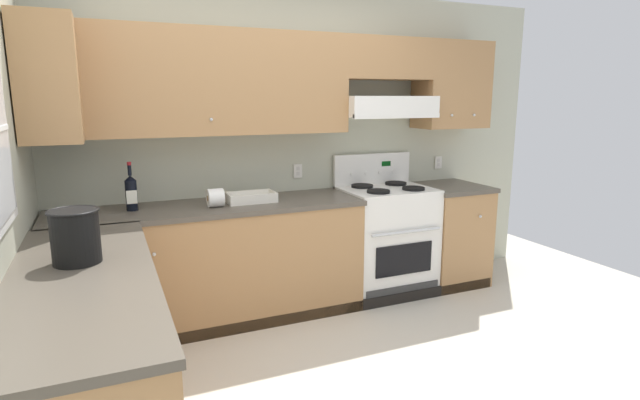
{
  "coord_description": "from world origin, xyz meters",
  "views": [
    {
      "loc": [
        -1.11,
        -2.41,
        1.69
      ],
      "look_at": [
        0.24,
        0.7,
        1.0
      ],
      "focal_mm": 28.21,
      "sensor_mm": 36.0,
      "label": 1
    }
  ],
  "objects_px": {
    "stove": "(386,239)",
    "bowl": "(251,199)",
    "wine_bottle": "(131,192)",
    "bucket": "(75,235)",
    "paper_towel_roll": "(215,198)"
  },
  "relations": [
    {
      "from": "bowl",
      "to": "bucket",
      "type": "distance_m",
      "value": 1.58
    },
    {
      "from": "wine_bottle",
      "to": "bowl",
      "type": "height_order",
      "value": "wine_bottle"
    },
    {
      "from": "stove",
      "to": "bowl",
      "type": "bearing_deg",
      "value": -179.63
    },
    {
      "from": "stove",
      "to": "bowl",
      "type": "relative_size",
      "value": 3.29
    },
    {
      "from": "stove",
      "to": "bowl",
      "type": "height_order",
      "value": "stove"
    },
    {
      "from": "stove",
      "to": "bowl",
      "type": "distance_m",
      "value": 1.29
    },
    {
      "from": "bucket",
      "to": "paper_towel_roll",
      "type": "relative_size",
      "value": 1.97
    },
    {
      "from": "bowl",
      "to": "paper_towel_roll",
      "type": "relative_size",
      "value": 2.72
    },
    {
      "from": "bucket",
      "to": "paper_towel_roll",
      "type": "bearing_deg",
      "value": 48.69
    },
    {
      "from": "bowl",
      "to": "paper_towel_roll",
      "type": "xyz_separation_m",
      "value": [
        -0.28,
        -0.07,
        0.04
      ]
    },
    {
      "from": "wine_bottle",
      "to": "bucket",
      "type": "distance_m",
      "value": 1.16
    },
    {
      "from": "stove",
      "to": "wine_bottle",
      "type": "height_order",
      "value": "wine_bottle"
    },
    {
      "from": "stove",
      "to": "wine_bottle",
      "type": "bearing_deg",
      "value": 178.8
    },
    {
      "from": "paper_towel_roll",
      "to": "wine_bottle",
      "type": "bearing_deg",
      "value": 168.33
    },
    {
      "from": "wine_bottle",
      "to": "bowl",
      "type": "xyz_separation_m",
      "value": [
        0.85,
        -0.05,
        -0.11
      ]
    }
  ]
}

